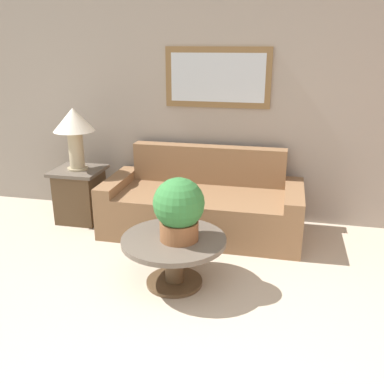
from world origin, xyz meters
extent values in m
cube|color=gray|center=(0.00, 3.22, 1.30)|extent=(7.43, 0.06, 2.60)
cube|color=brown|center=(-0.53, 3.17, 1.51)|extent=(1.09, 0.03, 0.60)
cube|color=#B2BCC6|center=(-0.53, 3.16, 1.51)|extent=(0.97, 0.01, 0.48)
cube|color=brown|center=(-0.58, 2.68, 0.22)|extent=(1.62, 0.86, 0.43)
cube|color=brown|center=(-0.58, 3.03, 0.63)|extent=(1.62, 0.16, 0.40)
cube|color=brown|center=(-1.48, 2.68, 0.27)|extent=(0.18, 0.86, 0.53)
cube|color=brown|center=(0.32, 2.68, 0.27)|extent=(0.18, 0.86, 0.53)
cylinder|color=#4C3823|center=(-0.60, 1.65, 0.01)|extent=(0.46, 0.46, 0.03)
cylinder|color=#4C3823|center=(-0.60, 1.65, 0.20)|extent=(0.15, 0.15, 0.34)
cylinder|color=brown|center=(-0.60, 1.65, 0.39)|extent=(0.83, 0.83, 0.04)
cube|color=#4C3823|center=(-1.94, 2.72, 0.27)|extent=(0.43, 0.43, 0.54)
cube|color=brown|center=(-1.94, 2.72, 0.56)|extent=(0.51, 0.51, 0.03)
cylinder|color=tan|center=(-1.94, 2.72, 0.59)|extent=(0.22, 0.22, 0.02)
cylinder|color=tan|center=(-1.94, 2.72, 0.79)|extent=(0.16, 0.16, 0.39)
cone|color=beige|center=(-1.94, 2.72, 1.11)|extent=(0.42, 0.42, 0.24)
cylinder|color=brown|center=(-0.56, 1.64, 0.48)|extent=(0.30, 0.30, 0.15)
sphere|color=#2D6B33|center=(-0.56, 1.64, 0.71)|extent=(0.40, 0.40, 0.40)
camera|label=1|loc=(0.20, -1.28, 1.86)|focal=40.00mm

